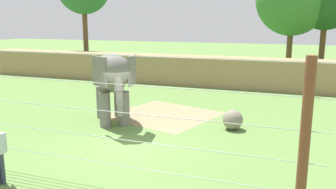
{
  "coord_description": "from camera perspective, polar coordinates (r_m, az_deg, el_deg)",
  "views": [
    {
      "loc": [
        5.59,
        -10.75,
        4.4
      ],
      "look_at": [
        0.66,
        2.59,
        1.4
      ],
      "focal_mm": 37.51,
      "sensor_mm": 36.0,
      "label": 1
    }
  ],
  "objects": [
    {
      "name": "elephant",
      "position": [
        15.17,
        -9.03,
        2.84
      ],
      "size": [
        3.19,
        3.69,
        3.09
      ],
      "color": "slate",
      "rests_on": "ground"
    },
    {
      "name": "cable_fence",
      "position": [
        9.81,
        -15.32,
        -3.44
      ],
      "size": [
        12.72,
        0.23,
        3.71
      ],
      "color": "brown",
      "rests_on": "ground"
    },
    {
      "name": "embankment_wall",
      "position": [
        24.33,
        6.8,
        3.79
      ],
      "size": [
        36.0,
        1.8,
        2.0
      ],
      "primitive_type": "cube",
      "color": "#997F56",
      "rests_on": "ground"
    },
    {
      "name": "enrichment_ball",
      "position": [
        14.68,
        10.49,
        -4.06
      ],
      "size": [
        0.82,
        0.82,
        0.82
      ],
      "primitive_type": "sphere",
      "color": "gray",
      "rests_on": "ground"
    },
    {
      "name": "ground_plane",
      "position": [
        12.89,
        -6.84,
        -8.14
      ],
      "size": [
        120.0,
        120.0,
        0.0
      ],
      "primitive_type": "plane",
      "color": "#5B7F3D"
    },
    {
      "name": "dirt_patch",
      "position": [
        16.74,
        -0.66,
        -3.31
      ],
      "size": [
        5.48,
        5.34,
        0.01
      ],
      "primitive_type": "cube",
      "rotation": [
        0.0,
        0.0,
        -0.3
      ],
      "color": "#937F5B",
      "rests_on": "ground"
    }
  ]
}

